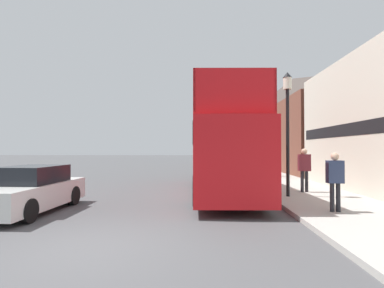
{
  "coord_description": "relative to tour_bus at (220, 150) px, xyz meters",
  "views": [
    {
      "loc": [
        2.17,
        -5.85,
        1.96
      ],
      "look_at": [
        1.73,
        7.25,
        2.19
      ],
      "focal_mm": 28.0,
      "sensor_mm": 36.0,
      "label": 1
    }
  ],
  "objects": [
    {
      "name": "brick_terrace_rear",
      "position": [
        8.46,
        17.34,
        2.68
      ],
      "size": [
        6.0,
        23.14,
        9.19
      ],
      "color": "brown",
      "rests_on": "ground_plane"
    },
    {
      "name": "pedestrian_third",
      "position": [
        3.53,
        -0.5,
        -0.66
      ],
      "size": [
        0.48,
        0.27,
        1.85
      ],
      "color": "#232328",
      "rests_on": "sidewalk"
    },
    {
      "name": "ground_plane",
      "position": [
        -2.99,
        13.46,
        -1.91
      ],
      "size": [
        144.0,
        144.0,
        0.0
      ],
      "primitive_type": "plane",
      "color": "#4C4C4F"
    },
    {
      "name": "lamp_post_third",
      "position": [
        2.29,
        15.7,
        1.39
      ],
      "size": [
        0.35,
        0.35,
        4.58
      ],
      "color": "black",
      "rests_on": "sidewalk"
    },
    {
      "name": "pedestrian_second",
      "position": [
        3.06,
        -4.52,
        -0.73
      ],
      "size": [
        0.45,
        0.25,
        1.72
      ],
      "color": "#232328",
      "rests_on": "sidewalk"
    },
    {
      "name": "tour_bus",
      "position": [
        0.0,
        0.0,
        0.0
      ],
      "size": [
        2.71,
        10.09,
        4.32
      ],
      "rotation": [
        0.0,
        0.0,
        0.03
      ],
      "color": "red",
      "rests_on": "ground_plane"
    },
    {
      "name": "lamp_post_second",
      "position": [
        2.22,
        7.01,
        1.74
      ],
      "size": [
        0.35,
        0.35,
        5.14
      ],
      "color": "black",
      "rests_on": "sidewalk"
    },
    {
      "name": "lamp_post_nearest",
      "position": [
        2.5,
        -1.69,
        1.55
      ],
      "size": [
        0.35,
        0.35,
        4.82
      ],
      "color": "black",
      "rests_on": "sidewalk"
    },
    {
      "name": "sidewalk",
      "position": [
        3.64,
        10.46,
        -1.84
      ],
      "size": [
        3.65,
        108.0,
        0.14
      ],
      "color": "#ADAAA3",
      "rests_on": "ground_plane"
    },
    {
      "name": "parked_car_ahead_of_bus",
      "position": [
        0.64,
        7.46,
        -1.18
      ],
      "size": [
        2.04,
        4.54,
        1.57
      ],
      "rotation": [
        0.0,
        0.0,
        0.04
      ],
      "color": "maroon",
      "rests_on": "ground_plane"
    },
    {
      "name": "parked_car_far_side",
      "position": [
        -6.15,
        -4.24,
        -1.24
      ],
      "size": [
        1.84,
        4.27,
        1.43
      ],
      "rotation": [
        0.0,
        0.0,
        3.12
      ],
      "color": "silver",
      "rests_on": "ground_plane"
    }
  ]
}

